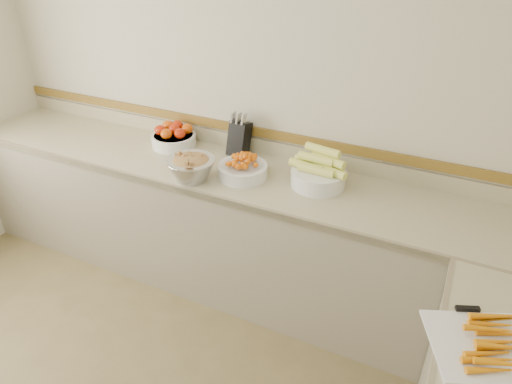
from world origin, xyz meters
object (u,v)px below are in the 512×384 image
at_px(tomato_bowl, 174,137).
at_px(corn_bowl, 319,173).
at_px(knife_block, 239,138).
at_px(cutting_board, 492,344).
at_px(rhubarb_bowl, 191,167).
at_px(cherry_tomato_bowl, 242,168).

relative_size(tomato_bowl, corn_bowl, 0.86).
height_order(knife_block, tomato_bowl, knife_block).
xyz_separation_m(tomato_bowl, cutting_board, (2.05, -0.97, -0.05)).
distance_m(tomato_bowl, rhubarb_bowl, 0.53).
distance_m(cherry_tomato_bowl, rhubarb_bowl, 0.31).
relative_size(corn_bowl, rhubarb_bowl, 1.23).
bearing_deg(cutting_board, corn_bowl, 137.96).
relative_size(knife_block, rhubarb_bowl, 1.03).
xyz_separation_m(knife_block, cherry_tomato_bowl, (0.16, -0.26, -0.07)).
height_order(rhubarb_bowl, cutting_board, rhubarb_bowl).
bearing_deg(corn_bowl, cutting_board, -42.04).
relative_size(tomato_bowl, cutting_board, 0.59).
bearing_deg(rhubarb_bowl, cutting_board, -19.79).
distance_m(corn_bowl, cutting_board, 1.30).
bearing_deg(cherry_tomato_bowl, corn_bowl, 12.89).
height_order(corn_bowl, rhubarb_bowl, corn_bowl).
xyz_separation_m(knife_block, cutting_board, (1.57, -1.03, -0.10)).
bearing_deg(knife_block, rhubarb_bowl, -102.82).
bearing_deg(tomato_bowl, cherry_tomato_bowl, -17.26).
relative_size(rhubarb_bowl, cutting_board, 0.56).
relative_size(cherry_tomato_bowl, cutting_board, 0.58).
height_order(tomato_bowl, corn_bowl, corn_bowl).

